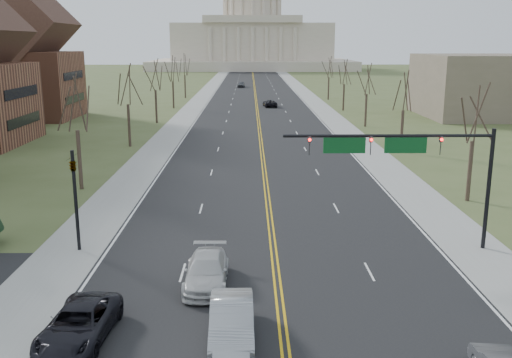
{
  "coord_description": "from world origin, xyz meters",
  "views": [
    {
      "loc": [
        -1.41,
        -18.42,
        11.97
      ],
      "look_at": [
        -0.97,
        18.87,
        3.0
      ],
      "focal_mm": 40.0,
      "sensor_mm": 36.0,
      "label": 1
    }
  ],
  "objects_px": {
    "signal_left": "(75,189)",
    "car_far_nb": "(270,103)",
    "car_far_sb": "(241,84)",
    "car_sb_outer_lead": "(79,324)",
    "car_sb_inner_second": "(207,271)",
    "car_sb_inner_lead": "(232,321)",
    "signal_mast": "(404,154)"
  },
  "relations": [
    {
      "from": "signal_left",
      "to": "car_far_nb",
      "type": "xyz_separation_m",
      "value": [
        13.99,
        76.62,
        -3.04
      ]
    },
    {
      "from": "signal_left",
      "to": "car_far_sb",
      "type": "relative_size",
      "value": 1.27
    },
    {
      "from": "car_sb_outer_lead",
      "to": "car_sb_inner_second",
      "type": "distance_m",
      "value": 7.27
    },
    {
      "from": "car_sb_inner_lead",
      "to": "car_far_sb",
      "type": "height_order",
      "value": "car_sb_inner_lead"
    },
    {
      "from": "car_far_nb",
      "to": "car_far_sb",
      "type": "xyz_separation_m",
      "value": [
        -6.09,
        47.81,
        0.14
      ]
    },
    {
      "from": "signal_mast",
      "to": "car_far_nb",
      "type": "bearing_deg",
      "value": 93.7
    },
    {
      "from": "car_sb_outer_lead",
      "to": "car_far_nb",
      "type": "height_order",
      "value": "car_sb_outer_lead"
    },
    {
      "from": "signal_left",
      "to": "car_sb_inner_second",
      "type": "distance_m",
      "value": 9.88
    },
    {
      "from": "car_sb_inner_lead",
      "to": "car_sb_inner_second",
      "type": "xyz_separation_m",
      "value": [
        -1.43,
        5.5,
        -0.09
      ]
    },
    {
      "from": "car_sb_inner_lead",
      "to": "car_far_nb",
      "type": "xyz_separation_m",
      "value": [
        4.64,
        87.24,
        -0.17
      ]
    },
    {
      "from": "signal_mast",
      "to": "car_far_sb",
      "type": "distance_m",
      "value": 125.02
    },
    {
      "from": "car_sb_outer_lead",
      "to": "car_far_nb",
      "type": "bearing_deg",
      "value": 86.61
    },
    {
      "from": "car_sb_inner_lead",
      "to": "car_sb_outer_lead",
      "type": "relative_size",
      "value": 0.97
    },
    {
      "from": "signal_left",
      "to": "car_sb_inner_lead",
      "type": "height_order",
      "value": "signal_left"
    },
    {
      "from": "signal_mast",
      "to": "signal_left",
      "type": "distance_m",
      "value": 19.06
    },
    {
      "from": "signal_left",
      "to": "car_sb_outer_lead",
      "type": "bearing_deg",
      "value": -73.72
    },
    {
      "from": "car_sb_outer_lead",
      "to": "signal_mast",
      "type": "bearing_deg",
      "value": 37.38
    },
    {
      "from": "car_sb_inner_lead",
      "to": "signal_mast",
      "type": "bearing_deg",
      "value": 46.6
    },
    {
      "from": "signal_left",
      "to": "signal_mast",
      "type": "bearing_deg",
      "value": -0.0
    },
    {
      "from": "signal_left",
      "to": "car_sb_inner_lead",
      "type": "xyz_separation_m",
      "value": [
        9.35,
        -10.63,
        -2.86
      ]
    },
    {
      "from": "car_far_nb",
      "to": "signal_left",
      "type": "bearing_deg",
      "value": 71.94
    },
    {
      "from": "car_far_sb",
      "to": "car_sb_outer_lead",
      "type": "bearing_deg",
      "value": -89.65
    },
    {
      "from": "signal_left",
      "to": "car_far_nb",
      "type": "relative_size",
      "value": 1.25
    },
    {
      "from": "signal_mast",
      "to": "car_far_sb",
      "type": "height_order",
      "value": "signal_mast"
    },
    {
      "from": "car_sb_outer_lead",
      "to": "car_far_sb",
      "type": "xyz_separation_m",
      "value": [
        4.82,
        134.98,
        0.07
      ]
    },
    {
      "from": "car_sb_inner_second",
      "to": "signal_mast",
      "type": "bearing_deg",
      "value": 25.34
    },
    {
      "from": "car_sb_inner_second",
      "to": "car_sb_inner_lead",
      "type": "bearing_deg",
      "value": -75.02
    },
    {
      "from": "car_sb_inner_lead",
      "to": "car_far_nb",
      "type": "distance_m",
      "value": 87.37
    },
    {
      "from": "car_sb_inner_lead",
      "to": "car_far_sb",
      "type": "distance_m",
      "value": 135.06
    },
    {
      "from": "car_far_nb",
      "to": "car_far_sb",
      "type": "height_order",
      "value": "car_far_sb"
    },
    {
      "from": "signal_mast",
      "to": "signal_left",
      "type": "relative_size",
      "value": 2.02
    },
    {
      "from": "signal_mast",
      "to": "car_far_sb",
      "type": "xyz_separation_m",
      "value": [
        -11.05,
        124.43,
        -4.95
      ]
    }
  ]
}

